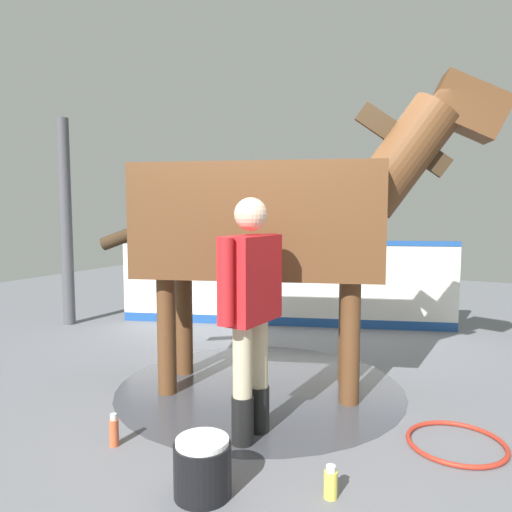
{
  "coord_description": "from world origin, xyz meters",
  "views": [
    {
      "loc": [
        -3.6,
        -1.66,
        1.57
      ],
      "look_at": [
        -0.32,
        0.02,
        1.22
      ],
      "focal_mm": 33.84,
      "sensor_mm": 36.0,
      "label": 1
    }
  ],
  "objects_px": {
    "horse": "(276,218)",
    "bottle_shampoo": "(331,483)",
    "wash_bucket": "(203,467)",
    "hose_coil": "(456,443)",
    "handler": "(251,302)",
    "bottle_spray": "(114,431)"
  },
  "relations": [
    {
      "from": "horse",
      "to": "bottle_shampoo",
      "type": "xyz_separation_m",
      "value": [
        -1.35,
        -0.96,
        -1.41
      ]
    },
    {
      "from": "wash_bucket",
      "to": "hose_coil",
      "type": "bearing_deg",
      "value": -43.92
    },
    {
      "from": "wash_bucket",
      "to": "hose_coil",
      "type": "relative_size",
      "value": 0.5
    },
    {
      "from": "horse",
      "to": "handler",
      "type": "relative_size",
      "value": 2.01
    },
    {
      "from": "handler",
      "to": "bottle_spray",
      "type": "relative_size",
      "value": 7.5
    },
    {
      "from": "bottle_spray",
      "to": "hose_coil",
      "type": "distance_m",
      "value": 2.29
    },
    {
      "from": "horse",
      "to": "hose_coil",
      "type": "bearing_deg",
      "value": -33.64
    },
    {
      "from": "handler",
      "to": "bottle_shampoo",
      "type": "bearing_deg",
      "value": 153.11
    },
    {
      "from": "bottle_shampoo",
      "to": "hose_coil",
      "type": "xyz_separation_m",
      "value": [
        0.95,
        -0.56,
        -0.07
      ]
    },
    {
      "from": "handler",
      "to": "hose_coil",
      "type": "bearing_deg",
      "value": -153.96
    },
    {
      "from": "wash_bucket",
      "to": "bottle_spray",
      "type": "xyz_separation_m",
      "value": [
        0.2,
        0.84,
        -0.06
      ]
    },
    {
      "from": "wash_bucket",
      "to": "bottle_spray",
      "type": "bearing_deg",
      "value": 76.75
    },
    {
      "from": "horse",
      "to": "bottle_spray",
      "type": "relative_size",
      "value": 15.11
    },
    {
      "from": "wash_bucket",
      "to": "bottle_shampoo",
      "type": "bearing_deg",
      "value": -65.03
    },
    {
      "from": "handler",
      "to": "bottle_shampoo",
      "type": "height_order",
      "value": "handler"
    },
    {
      "from": "horse",
      "to": "bottle_spray",
      "type": "height_order",
      "value": "horse"
    },
    {
      "from": "handler",
      "to": "wash_bucket",
      "type": "bearing_deg",
      "value": 100.13
    },
    {
      "from": "horse",
      "to": "bottle_spray",
      "type": "distance_m",
      "value": 2.08
    },
    {
      "from": "wash_bucket",
      "to": "bottle_shampoo",
      "type": "xyz_separation_m",
      "value": [
        0.3,
        -0.64,
        -0.07
      ]
    },
    {
      "from": "wash_bucket",
      "to": "hose_coil",
      "type": "height_order",
      "value": "wash_bucket"
    },
    {
      "from": "wash_bucket",
      "to": "bottle_shampoo",
      "type": "relative_size",
      "value": 1.75
    },
    {
      "from": "horse",
      "to": "handler",
      "type": "xyz_separation_m",
      "value": [
        -0.93,
        -0.25,
        -0.55
      ]
    }
  ]
}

